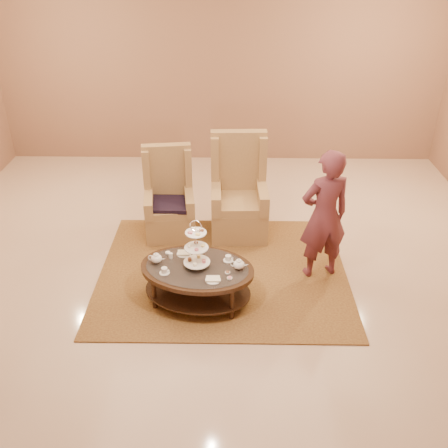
{
  "coord_description": "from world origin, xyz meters",
  "views": [
    {
      "loc": [
        0.23,
        -4.99,
        3.74
      ],
      "look_at": [
        0.13,
        0.2,
        0.72
      ],
      "focal_mm": 40.0,
      "sensor_mm": 36.0,
      "label": 1
    }
  ],
  "objects_px": {
    "armchair_left": "(169,205)",
    "tea_table": "(197,273)",
    "armchair_right": "(239,200)",
    "person": "(324,216)"
  },
  "relations": [
    {
      "from": "armchair_right",
      "to": "person",
      "type": "height_order",
      "value": "person"
    },
    {
      "from": "tea_table",
      "to": "person",
      "type": "xyz_separation_m",
      "value": [
        1.49,
        0.58,
        0.44
      ]
    },
    {
      "from": "tea_table",
      "to": "armchair_left",
      "type": "relative_size",
      "value": 1.15
    },
    {
      "from": "armchair_left",
      "to": "tea_table",
      "type": "bearing_deg",
      "value": -80.26
    },
    {
      "from": "tea_table",
      "to": "armchair_left",
      "type": "height_order",
      "value": "armchair_left"
    },
    {
      "from": "armchair_left",
      "to": "person",
      "type": "height_order",
      "value": "person"
    },
    {
      "from": "tea_table",
      "to": "armchair_right",
      "type": "height_order",
      "value": "armchair_right"
    },
    {
      "from": "armchair_right",
      "to": "person",
      "type": "relative_size",
      "value": 0.85
    },
    {
      "from": "tea_table",
      "to": "armchair_left",
      "type": "distance_m",
      "value": 1.67
    },
    {
      "from": "armchair_left",
      "to": "armchair_right",
      "type": "xyz_separation_m",
      "value": [
        0.98,
        0.06,
        0.05
      ]
    }
  ]
}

